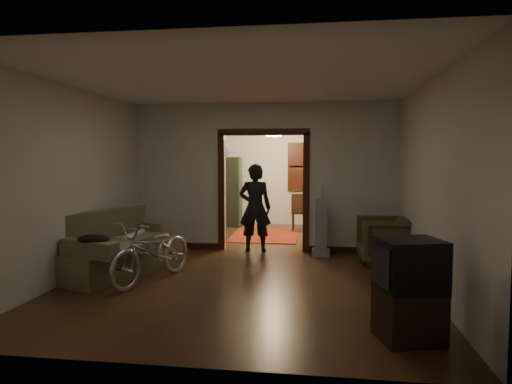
% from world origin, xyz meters
% --- Properties ---
extents(floor, '(5.00, 8.50, 0.01)m').
position_xyz_m(floor, '(0.00, 0.00, 0.00)').
color(floor, black).
rests_on(floor, ground).
extents(ceiling, '(5.00, 8.50, 0.01)m').
position_xyz_m(ceiling, '(0.00, 0.00, 2.80)').
color(ceiling, white).
rests_on(ceiling, floor).
extents(wall_back, '(5.00, 0.02, 2.80)m').
position_xyz_m(wall_back, '(0.00, 4.25, 1.40)').
color(wall_back, beige).
rests_on(wall_back, floor).
extents(wall_left, '(0.02, 8.50, 2.80)m').
position_xyz_m(wall_left, '(-2.50, 0.00, 1.40)').
color(wall_left, beige).
rests_on(wall_left, floor).
extents(wall_right, '(0.02, 8.50, 2.80)m').
position_xyz_m(wall_right, '(2.50, 0.00, 1.40)').
color(wall_right, beige).
rests_on(wall_right, floor).
extents(partition_wall, '(5.00, 0.14, 2.80)m').
position_xyz_m(partition_wall, '(0.00, 0.75, 1.40)').
color(partition_wall, beige).
rests_on(partition_wall, floor).
extents(door_casing, '(1.74, 0.20, 2.32)m').
position_xyz_m(door_casing, '(0.00, 0.75, 1.10)').
color(door_casing, black).
rests_on(door_casing, floor).
extents(far_window, '(0.98, 0.06, 1.28)m').
position_xyz_m(far_window, '(0.70, 4.21, 1.55)').
color(far_window, black).
rests_on(far_window, wall_back).
extents(chandelier, '(0.24, 0.24, 0.24)m').
position_xyz_m(chandelier, '(0.00, 2.50, 2.35)').
color(chandelier, '#FFE0A5').
rests_on(chandelier, ceiling).
extents(light_switch, '(0.08, 0.01, 0.12)m').
position_xyz_m(light_switch, '(1.05, 0.68, 1.25)').
color(light_switch, silver).
rests_on(light_switch, partition_wall).
extents(sofa, '(1.56, 2.26, 0.95)m').
position_xyz_m(sofa, '(-2.00, -1.26, 0.48)').
color(sofa, brown).
rests_on(sofa, floor).
extents(rolled_paper, '(0.09, 0.76, 0.09)m').
position_xyz_m(rolled_paper, '(-1.90, -0.96, 0.53)').
color(rolled_paper, beige).
rests_on(rolled_paper, sofa).
extents(jacket, '(0.44, 0.33, 0.13)m').
position_xyz_m(jacket, '(-1.95, -2.17, 0.68)').
color(jacket, black).
rests_on(jacket, sofa).
extents(bicycle, '(1.08, 1.79, 0.89)m').
position_xyz_m(bicycle, '(-1.29, -1.70, 0.45)').
color(bicycle, silver).
rests_on(bicycle, floor).
extents(armchair, '(0.91, 0.89, 0.79)m').
position_xyz_m(armchair, '(2.15, -0.07, 0.39)').
color(armchair, '#414627').
rests_on(armchair, floor).
extents(tv_stand, '(0.68, 0.65, 0.51)m').
position_xyz_m(tv_stand, '(1.93, -3.38, 0.26)').
color(tv_stand, black).
rests_on(tv_stand, floor).
extents(crt_tv, '(0.69, 0.65, 0.49)m').
position_xyz_m(crt_tv, '(1.93, -3.38, 0.74)').
color(crt_tv, black).
rests_on(crt_tv, tv_stand).
extents(vacuum, '(0.35, 0.30, 1.04)m').
position_xyz_m(vacuum, '(1.09, 0.37, 0.52)').
color(vacuum, gray).
rests_on(vacuum, floor).
extents(person, '(0.62, 0.42, 1.66)m').
position_xyz_m(person, '(-0.15, 0.62, 0.83)').
color(person, black).
rests_on(person, floor).
extents(oriental_rug, '(1.50, 1.97, 0.01)m').
position_xyz_m(oriental_rug, '(-0.17, 2.38, 0.01)').
color(oriental_rug, maroon).
rests_on(oriental_rug, floor).
extents(locker, '(0.92, 0.53, 1.81)m').
position_xyz_m(locker, '(-1.42, 3.73, 0.90)').
color(locker, '#213722').
rests_on(locker, floor).
extents(globe, '(0.28, 0.28, 0.28)m').
position_xyz_m(globe, '(-1.42, 3.73, 1.94)').
color(globe, '#1E5972').
rests_on(globe, locker).
extents(desk, '(1.00, 0.58, 0.73)m').
position_xyz_m(desk, '(1.15, 3.86, 0.37)').
color(desk, black).
rests_on(desk, floor).
extents(desk_chair, '(0.51, 0.51, 0.92)m').
position_xyz_m(desk_chair, '(0.60, 3.16, 0.46)').
color(desk_chair, black).
rests_on(desk_chair, floor).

